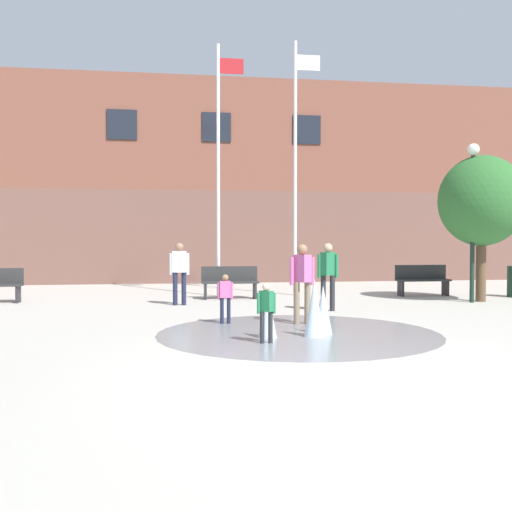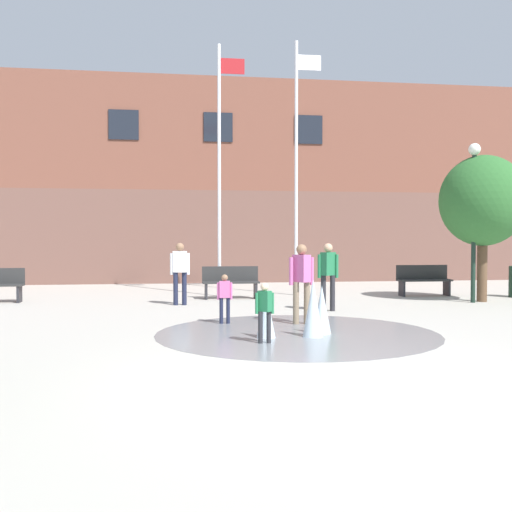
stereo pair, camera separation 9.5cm
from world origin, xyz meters
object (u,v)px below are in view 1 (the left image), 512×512
flagpole_right (296,161)px  lamp_post_right_lane (473,200)px  park_bench_far_right (422,280)px  adult_in_red (302,277)px  street_tree_near_building (482,201)px  park_bench_center (230,282)px  child_running (225,295)px  flagpole_left (219,163)px  teen_by_trashcan (179,269)px  adult_near_bench (328,271)px  child_with_pink_shirt (266,308)px

flagpole_right → lamp_post_right_lane: 5.16m
park_bench_far_right → adult_in_red: bearing=-133.0°
adult_in_red → street_tree_near_building: size_ratio=0.40×
park_bench_far_right → flagpole_right: bearing=168.6°
park_bench_center → child_running: (-0.62, -4.92, 0.10)m
park_bench_far_right → lamp_post_right_lane: size_ratio=0.38×
adult_in_red → flagpole_right: size_ratio=0.21×
flagpole_left → teen_by_trashcan: bearing=-119.0°
teen_by_trashcan → flagpole_left: (1.22, 2.21, 2.99)m
park_bench_far_right → adult_near_bench: size_ratio=1.01×
child_running → lamp_post_right_lane: bearing=-152.0°
child_with_pink_shirt → lamp_post_right_lane: (6.45, 5.30, 2.14)m
child_with_pink_shirt → adult_near_bench: bearing=-71.8°
child_running → adult_in_red: size_ratio=0.62×
lamp_post_right_lane → street_tree_near_building: 0.40m
lamp_post_right_lane → child_with_pink_shirt: bearing=-140.6°
adult_in_red → lamp_post_right_lane: size_ratio=0.38×
child_running → park_bench_center: bearing=-92.5°
child_with_pink_shirt → flagpole_left: flagpole_left is taller
child_running → lamp_post_right_lane: (6.89, 2.97, 2.14)m
park_bench_far_right → flagpole_left: bearing=173.0°
child_running → lamp_post_right_lane: size_ratio=0.23×
park_bench_far_right → adult_in_red: (-4.88, -5.24, 0.45)m
child_running → flagpole_left: (0.40, 5.70, 3.35)m
park_bench_center → teen_by_trashcan: (-1.45, -1.44, 0.45)m
child_with_pink_shirt → street_tree_near_building: bearing=-94.9°
park_bench_far_right → street_tree_near_building: 2.98m
child_with_pink_shirt → park_bench_far_right: bearing=-83.0°
child_running → adult_in_red: 1.57m
park_bench_far_right → flagpole_right: size_ratio=0.21×
park_bench_far_right → street_tree_near_building: size_ratio=0.41×
adult_in_red → child_with_pink_shirt: adult_in_red is taller
park_bench_center → adult_near_bench: 3.79m
teen_by_trashcan → lamp_post_right_lane: (7.71, -0.51, 1.79)m
park_bench_center → flagpole_left: (-0.22, 0.78, 3.45)m
street_tree_near_building → park_bench_center: bearing=165.1°
park_bench_center → teen_by_trashcan: bearing=-135.2°
teen_by_trashcan → child_with_pink_shirt: bearing=113.0°
street_tree_near_building → adult_in_red: bearing=-149.1°
child_running → flagpole_right: (2.70, 5.70, 3.45)m
teen_by_trashcan → lamp_post_right_lane: lamp_post_right_lane is taller
flagpole_right → street_tree_near_building: 5.37m
flagpole_right → street_tree_near_building: flagpole_right is taller
park_bench_center → teen_by_trashcan: size_ratio=1.01×
park_bench_far_right → child_running: 8.08m
adult_near_bench → adult_in_red: same height
flagpole_right → teen_by_trashcan: bearing=-147.9°
adult_in_red → teen_by_trashcan: bearing=-178.5°
flagpole_left → lamp_post_right_lane: (6.49, -2.73, -1.20)m
adult_near_bench → child_with_pink_shirt: adult_near_bench is taller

